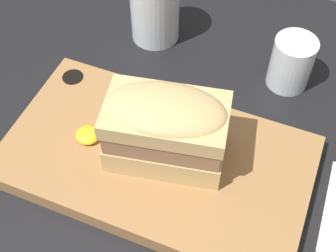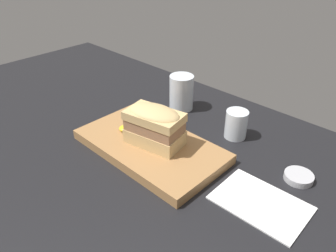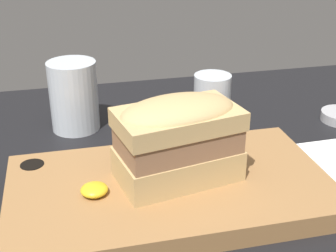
# 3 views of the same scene
# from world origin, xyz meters

# --- Properties ---
(dining_table) EXTENTS (1.89, 0.93, 0.02)m
(dining_table) POSITION_xyz_m (0.00, 0.00, 0.01)
(dining_table) COLOR black
(dining_table) RESTS_ON ground
(serving_board) EXTENTS (0.40, 0.22, 0.03)m
(serving_board) POSITION_xyz_m (-0.00, 0.02, 0.03)
(serving_board) COLOR #9E7042
(serving_board) RESTS_ON dining_table
(sandwich) EXTENTS (0.16, 0.11, 0.11)m
(sandwich) POSITION_xyz_m (0.01, 0.03, 0.10)
(sandwich) COLOR tan
(sandwich) RESTS_ON serving_board
(mustard_dollop) EXTENTS (0.03, 0.03, 0.01)m
(mustard_dollop) POSITION_xyz_m (-0.09, 0.01, 0.05)
(mustard_dollop) COLOR gold
(mustard_dollop) RESTS_ON serving_board
(water_glass) EXTENTS (0.08, 0.08, 0.11)m
(water_glass) POSITION_xyz_m (-0.10, 0.26, 0.07)
(water_glass) COLOR silver
(water_glass) RESTS_ON dining_table
(wine_glass) EXTENTS (0.06, 0.06, 0.08)m
(wine_glass) POSITION_xyz_m (0.13, 0.24, 0.06)
(wine_glass) COLOR silver
(wine_glass) RESTS_ON dining_table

